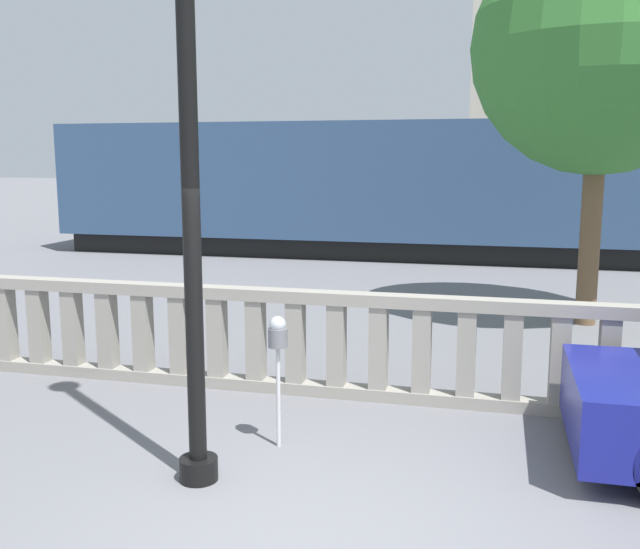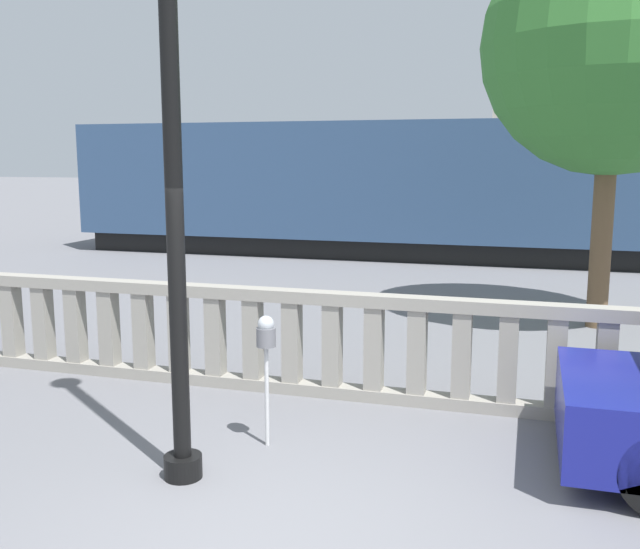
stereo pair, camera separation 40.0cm
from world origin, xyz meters
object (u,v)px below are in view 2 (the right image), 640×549
(lamppost, at_px, (169,53))
(train_far, at_px, (538,174))
(parking_meter, at_px, (266,341))
(tree_left, at_px, (614,44))
(train_near, at_px, (581,190))

(lamppost, height_order, train_far, lamppost)
(parking_meter, height_order, tree_left, tree_left)
(tree_left, bearing_deg, lamppost, -119.20)
(lamppost, distance_m, tree_left, 8.05)
(train_near, height_order, train_far, train_far)
(lamppost, relative_size, parking_meter, 5.04)
(train_near, height_order, tree_left, tree_left)
(lamppost, bearing_deg, train_near, 74.32)
(parking_meter, bearing_deg, train_near, 75.15)
(tree_left, bearing_deg, train_far, 92.42)
(parking_meter, distance_m, tree_left, 7.81)
(lamppost, height_order, train_near, lamppost)
(train_far, height_order, tree_left, tree_left)
(lamppost, distance_m, train_near, 14.90)
(parking_meter, distance_m, train_near, 13.89)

